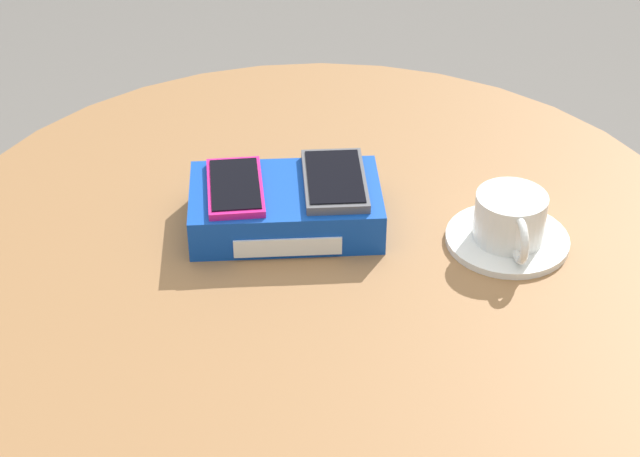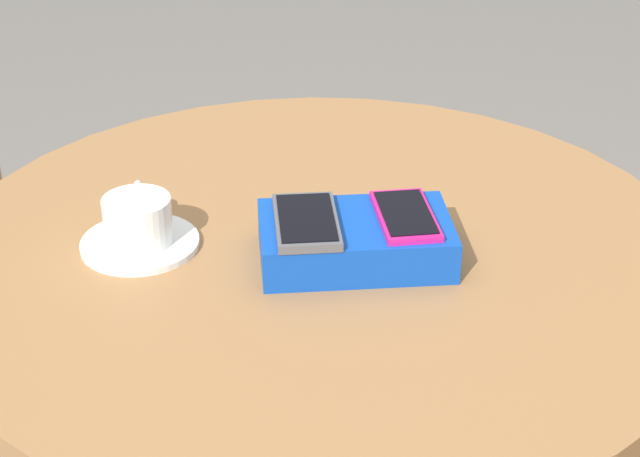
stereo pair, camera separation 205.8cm
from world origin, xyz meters
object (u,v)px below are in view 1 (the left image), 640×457
phone_magenta (235,187)px  phone_box (286,207)px  phone_gray (335,180)px  round_table (320,335)px  saucer (507,240)px  coffee_cup (511,217)px

phone_magenta → phone_box: bearing=14.7°
phone_magenta → phone_gray: size_ratio=0.95×
round_table → phone_box: size_ratio=3.72×
saucer → round_table: bearing=-168.2°
phone_magenta → saucer: phone_magenta is taller
round_table → saucer: 0.25m
coffee_cup → phone_gray: bearing=177.8°
phone_box → round_table: bearing=-31.3°
round_table → phone_gray: phone_gray is taller
phone_box → coffee_cup: coffee_cup is taller
phone_box → phone_gray: (0.05, 0.02, 0.03)m
phone_box → phone_magenta: 0.06m
coffee_cup → round_table: bearing=-169.0°
round_table → phone_box: (-0.05, 0.03, 0.16)m
phone_magenta → round_table: bearing=-7.7°
phone_magenta → phone_gray: (0.11, 0.03, 0.00)m
saucer → phone_box: bearing=-176.6°
round_table → phone_gray: bearing=81.5°
phone_box → phone_gray: size_ratio=1.77×
round_table → phone_magenta: size_ratio=6.96×
saucer → coffee_cup: coffee_cup is taller
phone_gray → round_table: bearing=-98.5°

